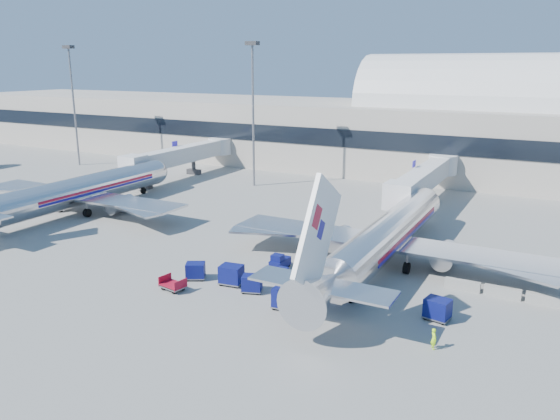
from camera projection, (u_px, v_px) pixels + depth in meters
The scene contains 21 objects.
ground at pixel (272, 263), 54.50m from camera, with size 260.00×260.00×0.00m, color gray.
terminal at pixel (350, 126), 106.41m from camera, with size 170.00×28.15×21.00m.
airliner_main at pixel (384, 237), 53.02m from camera, with size 32.00×37.26×12.07m.
airliner_mid at pixel (77, 191), 72.16m from camera, with size 32.00×37.26×12.07m.
jetbridge_near at pixel (426, 177), 76.26m from camera, with size 4.40×27.50×6.25m.
jetbridge_mid at pixel (185, 154), 95.39m from camera, with size 4.40×27.50×6.25m.
mast_far_west at pixel (72, 88), 103.55m from camera, with size 2.00×1.20×22.60m.
mast_west at pixel (253, 93), 85.33m from camera, with size 2.00×1.20×22.60m.
barrier_near at pixel (462, 285), 47.89m from camera, with size 3.00×0.55×0.90m, color #9E9E96.
barrier_mid at pixel (503, 292), 46.38m from camera, with size 3.00×0.55×0.90m, color #9E9E96.
barrier_far at pixel (545, 300), 44.88m from camera, with size 3.00×0.55×0.90m, color #9E9E96.
tug_lead at pixel (286, 278), 48.95m from camera, with size 2.34×1.22×1.51m.
tug_right at pixel (346, 289), 46.25m from camera, with size 2.81×2.03×1.65m.
tug_left at pixel (279, 262), 52.74m from camera, with size 1.22×2.43×1.58m.
cart_train_a at pixel (252, 283), 47.30m from camera, with size 2.09×1.83×1.54m.
cart_train_b at pixel (231, 274), 48.89m from camera, with size 2.25×1.83×1.82m.
cart_train_c at pixel (196, 271), 50.17m from camera, with size 2.22×2.05×1.57m.
cart_solo_near at pixel (286, 298), 44.03m from camera, with size 2.16×1.70×1.82m.
cart_solo_far at pixel (438, 309), 42.18m from camera, with size 2.19×1.83×1.72m.
cart_open_red at pixel (173, 286), 47.85m from camera, with size 2.36×1.84×0.57m.
ramp_worker at pixel (434, 339), 37.87m from camera, with size 0.57×0.37×1.56m, color #A2EB18.
Camera 1 is at (24.86, -44.84, 19.24)m, focal length 35.00 mm.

